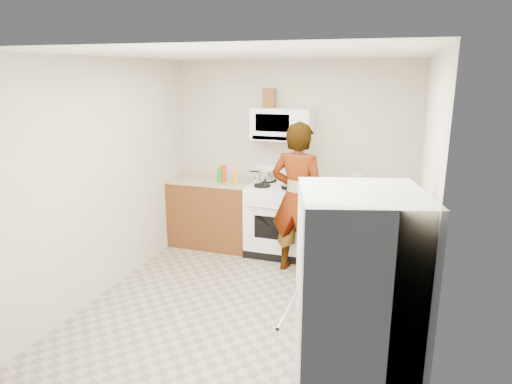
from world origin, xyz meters
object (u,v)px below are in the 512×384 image
at_px(gas_range, 278,217).
at_px(person, 298,199).
at_px(fridge, 355,326).
at_px(microwave, 282,124).
at_px(kettle, 357,182).
at_px(saucepan, 267,175).

height_order(gas_range, person, person).
bearing_deg(fridge, gas_range, 98.07).
distance_m(gas_range, fridge, 3.27).
height_order(microwave, kettle, microwave).
bearing_deg(gas_range, person, -53.18).
bearing_deg(fridge, person, 95.12).
distance_m(person, saucepan, 0.85).
relative_size(person, saucepan, 8.27).
bearing_deg(saucepan, kettle, -1.68).
bearing_deg(kettle, person, -150.23).
height_order(person, saucepan, person).
relative_size(microwave, fridge, 0.45).
distance_m(microwave, kettle, 1.19).
xyz_separation_m(gas_range, saucepan, (-0.21, 0.13, 0.53)).
xyz_separation_m(person, kettle, (0.61, 0.58, 0.12)).
bearing_deg(saucepan, microwave, 0.12).
xyz_separation_m(kettle, saucepan, (-1.18, 0.03, -0.01)).
bearing_deg(microwave, person, -59.33).
distance_m(gas_range, person, 0.74).
height_order(person, fridge, person).
bearing_deg(kettle, gas_range, 171.73).
relative_size(person, fridge, 1.06).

